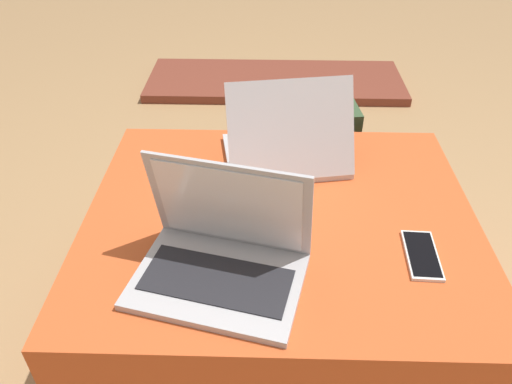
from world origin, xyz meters
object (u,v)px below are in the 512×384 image
at_px(laptop_far, 287,147).
at_px(cell_phone, 422,255).
at_px(backpack, 309,167).
at_px(laptop_near, 222,254).

height_order(laptop_far, cell_phone, laptop_far).
bearing_deg(backpack, cell_phone, 99.19).
xyz_separation_m(laptop_far, backpack, (0.09, 0.30, -0.27)).
distance_m(laptop_near, cell_phone, 0.44).
xyz_separation_m(cell_phone, backpack, (-0.19, 0.66, -0.22)).
bearing_deg(laptop_near, backpack, 85.32).
xyz_separation_m(laptop_far, cell_phone, (0.29, -0.36, -0.05)).
bearing_deg(laptop_near, laptop_far, 84.93).
relative_size(laptop_near, backpack, 0.75).
relative_size(cell_phone, backpack, 0.30).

